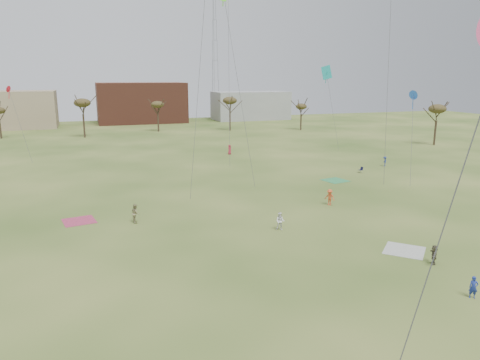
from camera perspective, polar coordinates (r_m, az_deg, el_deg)
name	(u,v)px	position (r m, az deg, el deg)	size (l,w,h in m)	color
ground	(305,312)	(28.16, 8.29, -16.31)	(260.00, 260.00, 0.00)	#2E4E18
flyer_near_right	(473,287)	(32.69, 27.53, -11.99)	(0.53, 0.35, 1.45)	navy
spectator_fore_b	(136,213)	(44.38, -13.13, -4.14)	(0.88, 0.69, 1.82)	#8F885B
spectator_fore_c	(434,255)	(36.92, 23.43, -8.69)	(1.39, 0.44, 1.50)	#4D4737
flyer_mid_b	(330,197)	(49.95, 11.31, -2.16)	(1.15, 0.66, 1.78)	#D35127
spectator_mid_e	(280,221)	(41.29, 5.13, -5.25)	(0.81, 0.63, 1.67)	white
flyer_far_b	(230,150)	(81.32, -1.34, 3.89)	(0.86, 0.56, 1.75)	#B71F38
flyer_far_c	(385,161)	(74.07, 17.90, 2.28)	(0.99, 0.57, 1.53)	navy
blanket_cream	(404,251)	(39.05, 20.14, -8.41)	(3.03, 3.03, 0.03)	beige
blanket_plum	(79,221)	(46.57, -19.76, -4.94)	(2.93, 2.93, 0.03)	#B43759
blanket_olive	(335,181)	(62.10, 12.00, -0.07)	(2.99, 2.99, 0.03)	#369454
camp_chair_right	(361,171)	(67.95, 15.06, 1.11)	(0.60, 0.56, 0.87)	#121233
kites_aloft	(230,3)	(51.32, -1.28, 21.55)	(68.42, 66.87, 26.43)	red
tree_line	(127,108)	(101.42, -14.14, 8.84)	(117.44, 49.32, 8.91)	#3A2B1E
building_brick	(141,103)	(142.88, -12.43, 9.58)	(26.00, 16.00, 12.00)	brown
building_grey	(250,106)	(149.20, 1.33, 9.43)	(24.00, 12.00, 9.00)	gray
radio_tower	(215,60)	(152.58, -3.23, 15.02)	(1.51, 1.72, 41.00)	#9EA3A8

